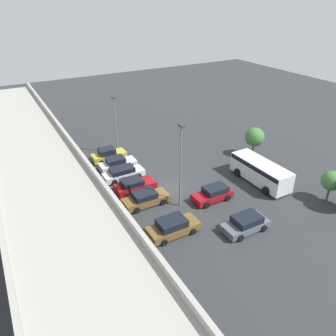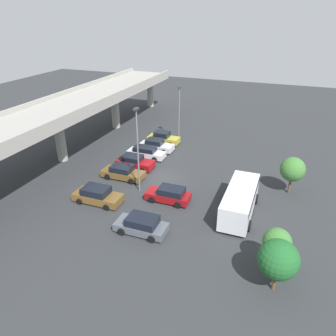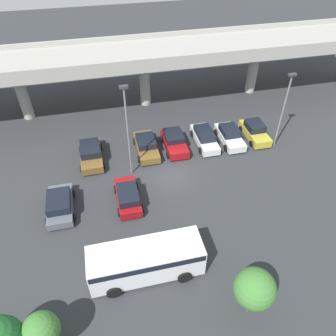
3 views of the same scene
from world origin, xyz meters
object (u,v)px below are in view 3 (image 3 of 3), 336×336
lamp_post_mid_lot (127,127)px  tree_front_right (255,289)px  parked_car_2 (128,196)px  tree_front_centre (41,331)px  parked_car_4 (174,142)px  parked_car_1 (91,154)px  lamp_post_near_aisle (284,106)px  parked_car_5 (205,138)px  parked_car_7 (255,131)px  parked_car_0 (60,204)px  shuttle_bus (146,259)px  parked_car_6 (230,136)px  parked_car_3 (146,145)px

lamp_post_mid_lot → tree_front_right: size_ratio=2.25×
parked_car_2 → tree_front_centre: bearing=150.1°
parked_car_4 → tree_front_right: tree_front_right is taller
parked_car_1 → lamp_post_mid_lot: bearing=50.7°
lamp_post_near_aisle → parked_car_5: bearing=163.7°
parked_car_2 → lamp_post_near_aisle: 16.77m
lamp_post_mid_lot → parked_car_1: bearing=140.7°
lamp_post_near_aisle → tree_front_centre: lamp_post_near_aisle is taller
parked_car_2 → parked_car_7: (14.25, 6.33, 0.03)m
parked_car_0 → shuttle_bus: size_ratio=0.58×
parked_car_5 → tree_front_centre: (-14.80, -16.95, 1.65)m
parked_car_2 → parked_car_7: bearing=-66.1°
parked_car_0 → parked_car_6: (16.94, 5.86, 0.01)m
parked_car_7 → parked_car_4: bearing=-91.3°
parked_car_4 → lamp_post_mid_lot: 7.12m
lamp_post_mid_lot → parked_car_6: bearing=13.8°
parked_car_2 → parked_car_3: (2.75, 6.58, -0.03)m
parked_car_4 → tree_front_centre: tree_front_centre is taller
parked_car_1 → tree_front_centre: (-3.32, -16.90, 1.61)m
parked_car_1 → parked_car_4: size_ratio=1.09×
parked_car_0 → parked_car_6: bearing=-70.9°
shuttle_bus → tree_front_centre: tree_front_centre is taller
tree_front_centre → parked_car_3: bearing=62.8°
parked_car_7 → lamp_post_mid_lot: bearing=-78.6°
lamp_post_near_aisle → parked_car_1: bearing=173.9°
parked_car_4 → tree_front_centre: bearing=-34.4°
parked_car_3 → parked_car_7: bearing=88.8°
parked_car_3 → shuttle_bus: 13.65m
parked_car_2 → lamp_post_mid_lot: lamp_post_mid_lot is taller
lamp_post_mid_lot → parked_car_2: bearing=-102.7°
parked_car_1 → lamp_post_near_aisle: size_ratio=0.62×
lamp_post_mid_lot → tree_front_right: bearing=-70.4°
tree_front_centre → parked_car_0: bearing=87.4°
parked_car_0 → parked_car_7: 20.64m
parked_car_5 → shuttle_bus: shuttle_bus is taller
parked_car_0 → parked_car_5: size_ratio=0.92×
parked_car_0 → parked_car_4: parked_car_4 is taller
parked_car_4 → parked_car_5: 3.21m
parked_car_5 → lamp_post_mid_lot: bearing=-70.0°
parked_car_2 → parked_car_5: (8.81, 6.52, -0.02)m
parked_car_2 → tree_front_centre: tree_front_centre is taller
parked_car_5 → shuttle_bus: size_ratio=0.64×
parked_car_6 → parked_car_3: bearing=-92.3°
parked_car_2 → parked_car_5: parked_car_2 is taller
parked_car_0 → lamp_post_near_aisle: (21.18, 4.13, 3.89)m
parked_car_6 → parked_car_7: (2.82, 0.10, 0.03)m
parked_car_6 → parked_car_7: bearing=92.0°
parked_car_1 → parked_car_4: (8.28, 0.05, -0.01)m
parked_car_6 → tree_front_centre: 24.16m
parked_car_6 → lamp_post_mid_lot: bearing=-76.2°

